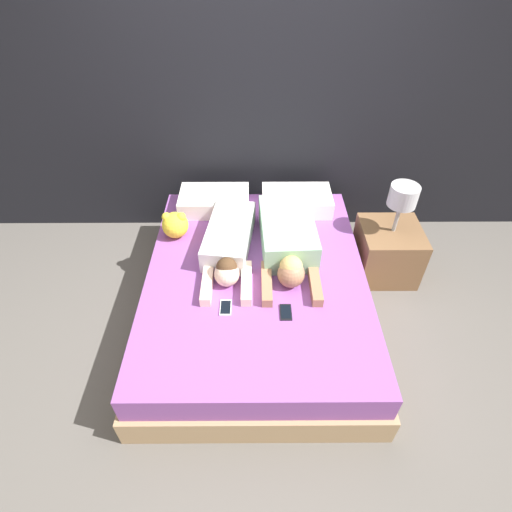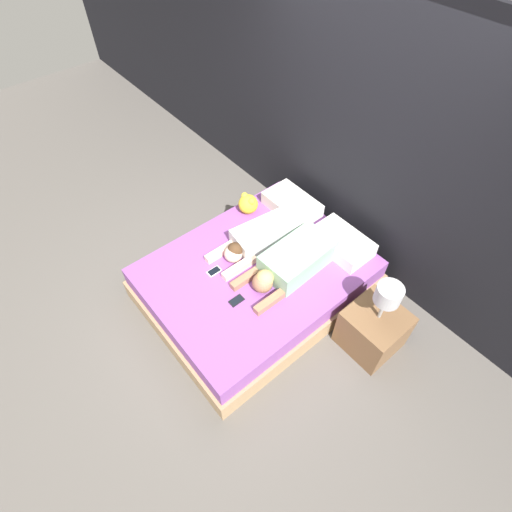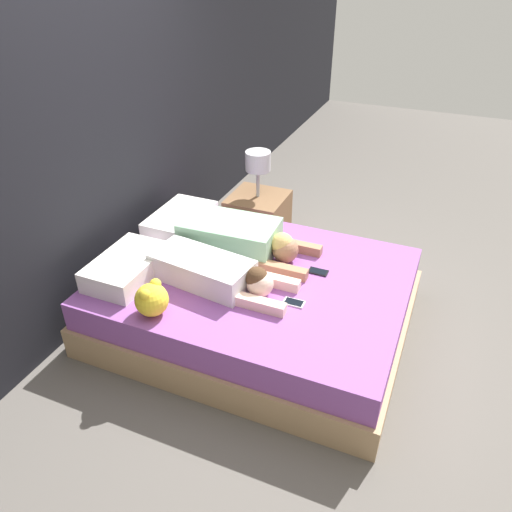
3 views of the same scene
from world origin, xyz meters
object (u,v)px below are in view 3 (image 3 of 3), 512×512
Objects in this scene: person_right at (240,238)px; nightstand at (258,215)px; person_left at (216,273)px; cell_phone_left at (294,303)px; pillow_head_right at (181,221)px; plush_toy at (152,299)px; pillow_head_left at (128,267)px; cell_phone_right at (318,272)px; bed at (256,300)px.

person_right is 1.16× the size of nightstand.
person_left is 1.15× the size of nightstand.
pillow_head_right is at bearing 64.01° from cell_phone_left.
pillow_head_right is 0.58× the size of person_right.
plush_toy is at bearing -159.17° from pillow_head_right.
person_left is at bearing -75.56° from pillow_head_left.
cell_phone_left is 0.39m from cell_phone_right.
person_right reaches higher than pillow_head_left.
person_left is 1.35m from nightstand.
cell_phone_left reaches higher than bed.
person_right reaches higher than plush_toy.
nightstand reaches higher than cell_phone_right.
bed is 15.48× the size of cell_phone_left.
person_right is (0.44, 0.02, 0.02)m from person_left.
plush_toy is at bearing -178.97° from nightstand.
plush_toy reaches higher than bed.
person_right reaches higher than cell_phone_right.
person_right is 0.62m from cell_phone_right.
person_left is at bearing -169.36° from nightstand.
person_left is 0.99× the size of person_right.
bed is 0.91m from pillow_head_right.
pillow_head_right is at bearing 0.00° from pillow_head_left.
cell_phone_left is at bearing -60.65° from plush_toy.
bed is 2.39× the size of nightstand.
pillow_head_left is at bearing 114.82° from cell_phone_right.
bed is 1.19m from nightstand.
person_left is 0.71m from cell_phone_right.
person_left is at bearing -177.21° from person_right.
cell_phone_left is (0.15, -1.13, -0.07)m from pillow_head_left.
cell_phone_right is 0.62× the size of plush_toy.
cell_phone_right is at bearing -65.18° from pillow_head_left.
pillow_head_right is at bearing 78.61° from person_right.
cell_phone_right is (-0.05, -0.61, -0.10)m from person_right.
person_left is 0.44m from person_right.
person_left is (0.15, -0.59, 0.01)m from pillow_head_left.
bed is 2.07× the size of person_right.
cell_phone_left is 0.88m from plush_toy.
pillow_head_right is 4.37× the size of cell_phone_right.
person_right is 7.49× the size of cell_phone_left.
pillow_head_right is at bearing 155.56° from nightstand.
bed is at bearing 116.47° from cell_phone_right.
person_left is 7.45× the size of cell_phone_right.
person_right is 0.72m from cell_phone_left.
nightstand reaches higher than person_left.
cell_phone_left is 1.53m from nightstand.
person_right is at bearing 43.30° from bed.
person_left is at bearing -133.26° from pillow_head_right.
cell_phone_left is at bearing -115.99° from pillow_head_right.
person_left is (-0.20, 0.20, 0.31)m from bed.
pillow_head_left is at bearing 53.43° from plush_toy.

